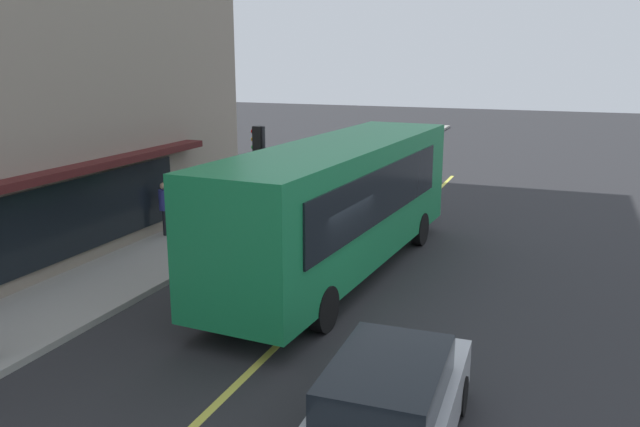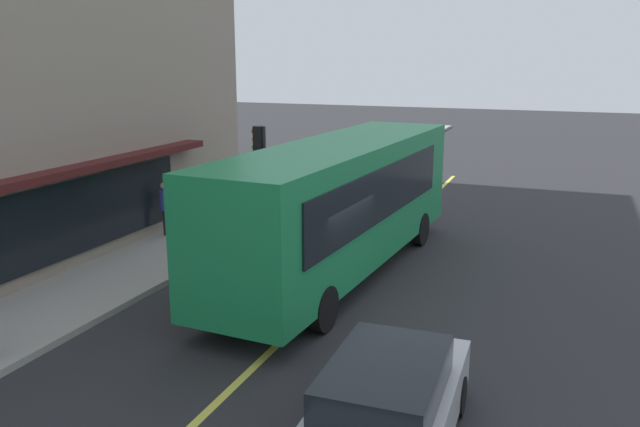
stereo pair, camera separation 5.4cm
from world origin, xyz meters
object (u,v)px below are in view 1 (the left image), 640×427
Objects in this scene: bus at (341,201)px; car_silver at (389,408)px; traffic_light at (260,150)px; pedestrian_waiting at (164,204)px.

bus reaches higher than car_silver.
traffic_light reaches higher than car_silver.
bus is at bearing -99.74° from pedestrian_waiting.
traffic_light is 0.74× the size of car_silver.
pedestrian_waiting reaches higher than car_silver.
pedestrian_waiting is (-2.98, 1.85, -1.37)m from traffic_light.
car_silver is at bearing -131.42° from pedestrian_waiting.
bus is at bearing 24.25° from car_silver.
bus is 5.97m from traffic_light.
car_silver is (-11.36, -7.65, -1.79)m from traffic_light.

